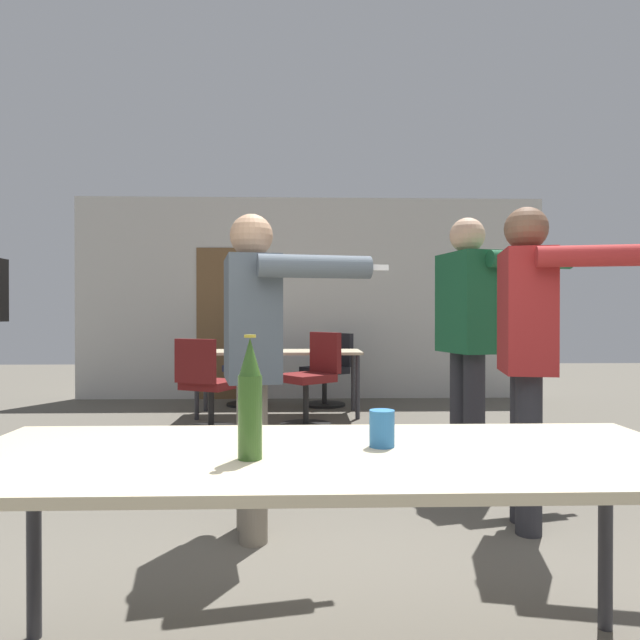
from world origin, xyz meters
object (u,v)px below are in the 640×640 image
office_chair_far_right (329,372)px  beer_bottle (250,401)px  office_chair_near_pushed (207,388)px  office_chair_far_left (312,381)px  person_left_plaid (254,344)px  person_right_polo (469,322)px  office_chair_side_rolled (253,371)px  person_center_tall (529,335)px  drink_cup (382,428)px

office_chair_far_right → beer_bottle: (-0.48, -5.59, 0.48)m
beer_bottle → office_chair_near_pushed: bearing=101.3°
office_chair_far_left → beer_bottle: bearing=138.1°
office_chair_far_left → office_chair_near_pushed: office_chair_far_left is taller
person_left_plaid → office_chair_far_right: person_left_plaid is taller
person_right_polo → office_chair_side_rolled: person_right_polo is taller
office_chair_near_pushed → office_chair_far_left: bearing=39.4°
person_right_polo → beer_bottle: person_right_polo is taller
person_center_tall → person_left_plaid: bearing=-76.2°
person_center_tall → office_chair_far_left: person_center_tall is taller
person_left_plaid → office_chair_side_rolled: person_left_plaid is taller
person_left_plaid → beer_bottle: size_ratio=4.77×
office_chair_near_pushed → drink_cup: (1.18, -3.86, 0.37)m
person_left_plaid → office_chair_side_rolled: bearing=174.4°
office_chair_far_left → office_chair_far_right: office_chair_far_left is taller
person_center_tall → beer_bottle: 1.95m
office_chair_far_right → beer_bottle: bearing=140.7°
office_chair_near_pushed → office_chair_side_rolled: size_ratio=0.97×
office_chair_near_pushed → office_chair_side_rolled: office_chair_side_rolled is taller
person_right_polo → beer_bottle: 2.67m
office_chair_side_rolled → drink_cup: size_ratio=8.39×
drink_cup → office_chair_far_left: bearing=92.1°
office_chair_far_right → office_chair_near_pushed: bearing=106.9°
office_chair_far_left → drink_cup: (0.15, -4.12, 0.33)m
office_chair_far_left → office_chair_side_rolled: bearing=-10.1°
person_right_polo → office_chair_side_rolled: bearing=-163.7°
office_chair_side_rolled → drink_cup: bearing=-148.2°
person_right_polo → beer_bottle: (-1.30, -2.33, -0.19)m
person_right_polo → beer_bottle: size_ratio=5.22×
office_chair_far_left → beer_bottle: beer_bottle is taller
person_left_plaid → office_chair_side_rolled: size_ratio=1.77×
person_left_plaid → office_chair_far_left: 2.97m
office_chair_side_rolled → drink_cup: office_chair_side_rolled is taller
person_right_polo → office_chair_side_rolled: 3.76m
person_right_polo → office_chair_far_right: 3.43m
person_left_plaid → beer_bottle: person_left_plaid is taller
person_left_plaid → office_chair_far_right: 4.32m
office_chair_side_rolled → beer_bottle: bearing=-152.3°
person_right_polo → person_center_tall: (0.05, -0.92, -0.06)m
office_chair_far_left → drink_cup: office_chair_far_left is taller
person_right_polo → office_chair_far_right: (-0.82, 3.27, -0.67)m
office_chair_near_pushed → office_chair_far_right: bearing=76.8°
person_center_tall → office_chair_near_pushed: person_center_tall is taller
person_right_polo → drink_cup: size_ratio=16.21×
person_right_polo → office_chair_far_left: size_ratio=1.89×
person_center_tall → office_chair_far_right: person_center_tall is taller
drink_cup → person_center_tall: bearing=52.8°
person_right_polo → office_chair_near_pushed: size_ratio=1.99×
office_chair_far_left → office_chair_near_pushed: size_ratio=1.05×
beer_bottle → office_chair_far_left: bearing=86.8°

